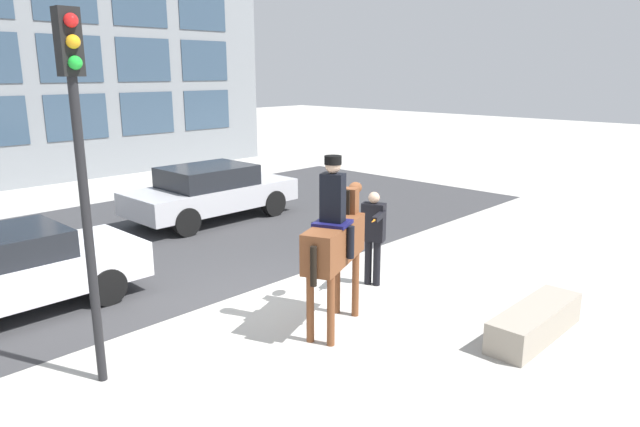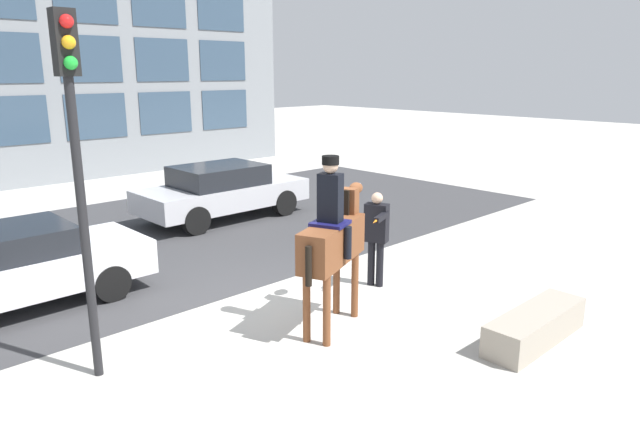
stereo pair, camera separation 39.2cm
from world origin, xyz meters
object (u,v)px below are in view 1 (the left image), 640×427
traffic_light (80,145)px  planter_ledge (535,322)px  street_car_far_lane (211,191)px  mounted_horse_lead (335,238)px  pedestrian_bystander (373,231)px

traffic_light → planter_ledge: traffic_light is taller
street_car_far_lane → mounted_horse_lead: bearing=-110.9°
traffic_light → planter_ledge: (4.86, -3.35, -2.69)m
mounted_horse_lead → street_car_far_lane: bearing=47.2°
street_car_far_lane → planter_ledge: size_ratio=2.17×
mounted_horse_lead → street_car_far_lane: size_ratio=0.60×
pedestrian_bystander → street_car_far_lane: pedestrian_bystander is taller
planter_ledge → mounted_horse_lead: bearing=127.3°
pedestrian_bystander → traffic_light: 5.24m
mounted_horse_lead → planter_ledge: (1.75, -2.30, -1.16)m
traffic_light → planter_ledge: 6.48m
traffic_light → mounted_horse_lead: bearing=-18.6°
pedestrian_bystander → planter_ledge: 3.08m
pedestrian_bystander → street_car_far_lane: bearing=-118.9°
mounted_horse_lead → planter_ledge: 3.11m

